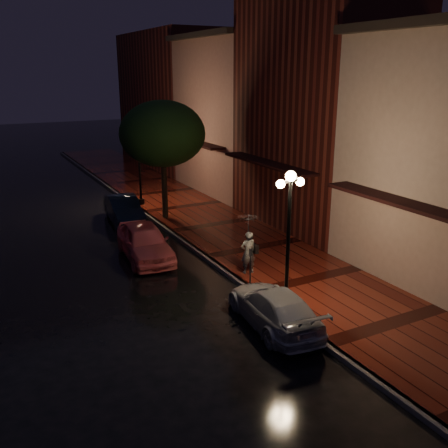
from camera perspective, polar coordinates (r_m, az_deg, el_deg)
ground at (r=20.07m, az=-1.97°, el=-4.12°), size 120.00×120.00×0.00m
sidewalk at (r=21.06m, az=3.54°, el=-2.88°), size 4.50×60.00×0.15m
curb at (r=20.04m, az=-1.97°, el=-3.92°), size 0.25×60.00×0.15m
storefront_mid at (r=24.23m, az=11.11°, el=12.65°), size 5.00×8.00×11.00m
storefront_far at (r=30.93m, az=1.52°, el=12.02°), size 5.00×8.00×9.00m
storefront_extra at (r=39.88m, az=-5.76°, el=13.83°), size 5.00×12.00×10.00m
streetlamp_near at (r=15.30m, az=7.39°, el=-0.80°), size 0.96×0.36×4.31m
streetlamp_far at (r=27.59m, az=-9.67°, el=7.17°), size 0.96×0.36×4.31m
street_tree at (r=24.63m, az=-7.01°, el=9.97°), size 4.16×4.16×5.80m
pink_car at (r=20.20m, az=-9.05°, el=-2.01°), size 2.07×4.35×1.44m
navy_car at (r=25.28m, az=-11.37°, el=1.63°), size 1.72×4.05×1.30m
silver_car at (r=14.99m, az=5.74°, el=-9.47°), size 2.08×4.19×1.17m
woman_with_umbrella at (r=17.95m, az=2.82°, el=-1.22°), size 0.93×0.94×2.23m
parking_meter at (r=17.24m, az=3.03°, el=-4.49°), size 0.14×0.13×1.28m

